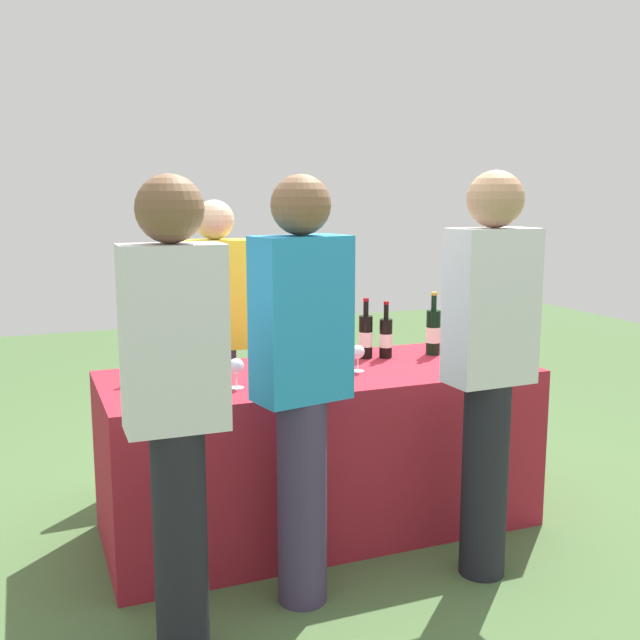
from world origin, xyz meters
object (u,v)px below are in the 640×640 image
object	(u,v)px
wine_bottle_3	(366,336)
guest_1	(302,373)
wine_glass_4	(358,353)
guest_2	(489,357)
wine_bottle_1	(197,355)
guest_0	(176,398)
wine_glass_2	(296,358)
wine_glass_0	(199,374)
server_pouring	(217,333)
wine_bottle_5	(433,332)
menu_board	(167,405)
wine_bottle_2	(281,344)
wine_bottle_0	(150,352)
wine_bottle_4	(386,337)
wine_glass_1	(236,367)
wine_glass_3	(331,357)

from	to	relation	value
wine_bottle_3	guest_1	bearing A→B (deg)	-129.20
wine_glass_4	guest_2	xyz separation A→B (m)	(0.32, -0.62, 0.08)
wine_bottle_1	guest_2	xyz separation A→B (m)	(1.06, -0.79, 0.07)
guest_0	wine_glass_2	bearing A→B (deg)	44.63
wine_glass_0	wine_bottle_1	bearing A→B (deg)	78.90
wine_glass_2	server_pouring	world-z (taller)	server_pouring
wine_bottle_5	server_pouring	world-z (taller)	server_pouring
menu_board	wine_glass_4	bearing A→B (deg)	-53.26
wine_bottle_2	wine_bottle_5	size ratio (longest dim) A/B	0.93
wine_glass_0	guest_2	distance (m)	1.22
server_pouring	guest_0	world-z (taller)	guest_0
wine_bottle_0	guest_2	world-z (taller)	guest_2
wine_bottle_3	server_pouring	world-z (taller)	server_pouring
wine_bottle_3	wine_glass_0	distance (m)	1.05
wine_bottle_0	guest_0	xyz separation A→B (m)	(-0.07, -0.97, 0.04)
wine_bottle_4	guest_1	bearing A→B (deg)	-134.39
wine_bottle_1	wine_glass_0	distance (m)	0.32
wine_bottle_0	wine_glass_0	bearing A→B (deg)	-70.54
server_pouring	wine_bottle_5	bearing A→B (deg)	154.49
wine_bottle_3	guest_1	distance (m)	1.04
wine_bottle_1	wine_bottle_3	world-z (taller)	wine_bottle_3
wine_bottle_4	wine_glass_1	world-z (taller)	wine_bottle_4
wine_bottle_2	wine_glass_3	size ratio (longest dim) A/B	2.40
wine_bottle_2	wine_glass_3	xyz separation A→B (m)	(0.15, -0.28, -0.02)
wine_bottle_4	server_pouring	size ratio (longest dim) A/B	0.18
wine_glass_4	guest_0	distance (m)	1.25
wine_glass_0	wine_glass_1	bearing A→B (deg)	18.53
wine_glass_0	wine_glass_2	distance (m)	0.46
wine_bottle_4	menu_board	world-z (taller)	wine_bottle_4
wine_bottle_2	wine_glass_4	xyz separation A→B (m)	(0.31, -0.24, -0.02)
wine_bottle_1	wine_bottle_4	size ratio (longest dim) A/B	1.02
guest_1	wine_glass_4	bearing A→B (deg)	36.40
wine_bottle_4	guest_1	size ratio (longest dim) A/B	0.17
wine_bottle_2	guest_2	bearing A→B (deg)	-53.97
wine_bottle_1	menu_board	xyz separation A→B (m)	(-0.01, 0.78, -0.45)
wine_bottle_0	menu_board	size ratio (longest dim) A/B	0.38
wine_bottle_1	server_pouring	xyz separation A→B (m)	(0.25, 0.63, -0.03)
wine_bottle_5	guest_2	size ratio (longest dim) A/B	0.19
wine_glass_0	wine_glass_3	distance (m)	0.66
wine_bottle_5	wine_bottle_1	bearing A→B (deg)	-178.37
wine_bottle_1	wine_bottle_2	size ratio (longest dim) A/B	0.98
wine_glass_2	wine_bottle_5	bearing A→B (deg)	18.24
guest_2	wine_glass_2	bearing A→B (deg)	138.83
guest_1	guest_2	world-z (taller)	guest_2
wine_bottle_1	wine_glass_0	size ratio (longest dim) A/B	2.25
wine_bottle_5	guest_1	world-z (taller)	guest_1
wine_glass_2	wine_glass_4	xyz separation A→B (m)	(0.35, 0.08, -0.02)
wine_glass_4	menu_board	xyz separation A→B (m)	(-0.76, 0.95, -0.44)
wine_glass_4	guest_0	bearing A→B (deg)	-144.67
wine_bottle_2	wine_glass_3	distance (m)	0.32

